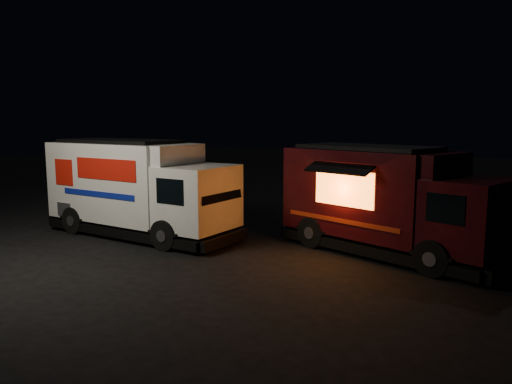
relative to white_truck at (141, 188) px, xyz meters
The scene contains 3 objects.
ground 3.01m from the white_truck, 12.16° to the right, with size 80.00×80.00×0.00m, color black.
white_truck is the anchor object (origin of this frame).
red_truck 7.27m from the white_truck, 22.50° to the left, with size 6.01×2.21×2.80m, color #3C0A0F, non-canonical shape.
Camera 1 is at (9.50, -8.64, 3.47)m, focal length 35.00 mm.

